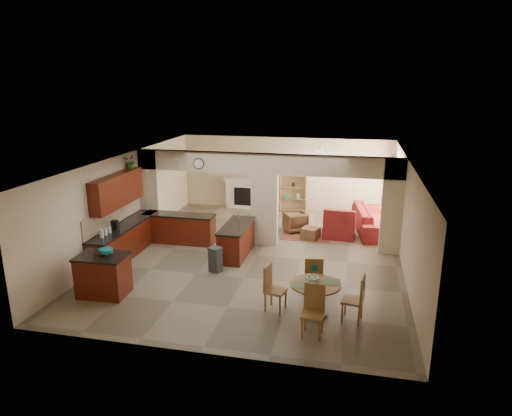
% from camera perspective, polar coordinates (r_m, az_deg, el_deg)
% --- Properties ---
extents(floor, '(10.00, 10.00, 0.00)m').
position_cam_1_polar(floor, '(13.21, 0.19, -5.93)').
color(floor, '#7B6F55').
rests_on(floor, ground).
extents(ceiling, '(10.00, 10.00, 0.00)m').
position_cam_1_polar(ceiling, '(12.46, 0.20, 6.14)').
color(ceiling, white).
rests_on(ceiling, wall_back).
extents(wall_back, '(8.00, 0.00, 8.00)m').
position_cam_1_polar(wall_back, '(17.55, 3.66, 4.26)').
color(wall_back, beige).
rests_on(wall_back, floor).
extents(wall_front, '(8.00, 0.00, 8.00)m').
position_cam_1_polar(wall_front, '(8.24, -7.27, -9.33)').
color(wall_front, beige).
rests_on(wall_front, floor).
extents(wall_left, '(0.00, 10.00, 10.00)m').
position_cam_1_polar(wall_left, '(14.13, -15.87, 0.87)').
color(wall_left, beige).
rests_on(wall_left, floor).
extents(wall_right, '(0.00, 10.00, 10.00)m').
position_cam_1_polar(wall_right, '(12.58, 18.31, -1.13)').
color(wall_right, beige).
rests_on(wall_right, floor).
extents(partition_left_pier, '(0.60, 0.25, 2.80)m').
position_cam_1_polar(partition_left_pier, '(14.86, -13.06, 1.78)').
color(partition_left_pier, beige).
rests_on(partition_left_pier, floor).
extents(partition_center_pier, '(0.80, 0.25, 2.20)m').
position_cam_1_polar(partition_center_pier, '(13.79, 1.07, -0.17)').
color(partition_center_pier, beige).
rests_on(partition_center_pier, floor).
extents(partition_right_pier, '(0.60, 0.25, 2.80)m').
position_cam_1_polar(partition_right_pier, '(13.51, 16.66, 0.14)').
color(partition_right_pier, beige).
rests_on(partition_right_pier, floor).
extents(partition_header, '(8.00, 0.25, 0.60)m').
position_cam_1_polar(partition_header, '(13.47, 1.11, 5.56)').
color(partition_header, beige).
rests_on(partition_header, partition_center_pier).
extents(kitchen_counter, '(2.52, 3.29, 1.48)m').
position_cam_1_polar(kitchen_counter, '(13.85, -13.35, -3.28)').
color(kitchen_counter, '#461508').
rests_on(kitchen_counter, floor).
extents(upper_cabinets, '(0.35, 2.40, 0.90)m').
position_cam_1_polar(upper_cabinets, '(13.24, -16.95, 2.14)').
color(upper_cabinets, '#461508').
rests_on(upper_cabinets, wall_left).
extents(peninsula, '(0.70, 1.85, 0.91)m').
position_cam_1_polar(peninsula, '(13.08, -2.49, -4.03)').
color(peninsula, '#461508').
rests_on(peninsula, floor).
extents(wall_clock, '(0.34, 0.03, 0.34)m').
position_cam_1_polar(wall_clock, '(13.87, -7.19, 5.52)').
color(wall_clock, '#4C2B19').
rests_on(wall_clock, partition_header).
extents(rug, '(1.60, 1.30, 0.01)m').
position_cam_1_polar(rug, '(14.99, 6.40, -3.35)').
color(rug, brown).
rests_on(rug, floor).
extents(fireplace, '(1.60, 0.35, 1.20)m').
position_cam_1_polar(fireplace, '(17.87, -1.55, 1.91)').
color(fireplace, silver).
rests_on(fireplace, floor).
extents(shelving_unit, '(1.00, 0.32, 1.80)m').
position_cam_1_polar(shelving_unit, '(17.43, 4.68, 2.48)').
color(shelving_unit, brown).
rests_on(shelving_unit, floor).
extents(window_a, '(0.02, 0.90, 1.90)m').
position_cam_1_polar(window_a, '(14.83, 17.32, 0.65)').
color(window_a, white).
rests_on(window_a, wall_right).
extents(window_b, '(0.02, 0.90, 1.90)m').
position_cam_1_polar(window_b, '(16.48, 16.87, 2.14)').
color(window_b, white).
rests_on(window_b, wall_right).
extents(glazed_door, '(0.02, 0.70, 2.10)m').
position_cam_1_polar(glazed_door, '(15.69, 17.04, 0.90)').
color(glazed_door, white).
rests_on(glazed_door, wall_right).
extents(drape_a_left, '(0.10, 0.28, 2.30)m').
position_cam_1_polar(drape_a_left, '(14.25, 17.34, 0.05)').
color(drape_a_left, '#402019').
rests_on(drape_a_left, wall_right).
extents(drape_a_right, '(0.10, 0.28, 2.30)m').
position_cam_1_polar(drape_a_right, '(15.41, 17.00, 1.22)').
color(drape_a_right, '#402019').
rests_on(drape_a_right, wall_right).
extents(drape_b_left, '(0.10, 0.28, 2.30)m').
position_cam_1_polar(drape_b_left, '(15.90, 16.87, 1.66)').
color(drape_b_left, '#402019').
rests_on(drape_b_left, wall_right).
extents(drape_b_right, '(0.10, 0.28, 2.30)m').
position_cam_1_polar(drape_b_right, '(17.06, 16.60, 2.61)').
color(drape_b_right, '#402019').
rests_on(drape_b_right, wall_right).
extents(ceiling_fan, '(1.00, 1.00, 0.10)m').
position_cam_1_polar(ceiling_fan, '(15.22, 8.19, 6.81)').
color(ceiling_fan, white).
rests_on(ceiling_fan, ceiling).
extents(kitchen_island, '(1.17, 0.86, 0.98)m').
position_cam_1_polar(kitchen_island, '(11.30, -18.55, -7.94)').
color(kitchen_island, '#461508').
rests_on(kitchen_island, floor).
extents(teal_bowl, '(0.31, 0.31, 0.15)m').
position_cam_1_polar(teal_bowl, '(11.09, -18.22, -5.23)').
color(teal_bowl, '#138187').
rests_on(teal_bowl, kitchen_island).
extents(trash_can, '(0.36, 0.34, 0.62)m').
position_cam_1_polar(trash_can, '(12.06, -5.09, -6.57)').
color(trash_can, '#303033').
rests_on(trash_can, floor).
extents(dining_table, '(1.08, 1.08, 0.74)m').
position_cam_1_polar(dining_table, '(9.92, 7.39, -10.61)').
color(dining_table, brown).
rests_on(dining_table, floor).
extents(fruit_bowl, '(0.29, 0.29, 0.15)m').
position_cam_1_polar(fruit_bowl, '(9.81, 7.07, -8.85)').
color(fruit_bowl, '#5FA523').
rests_on(fruit_bowl, dining_table).
extents(sofa, '(2.91, 1.46, 0.81)m').
position_cam_1_polar(sofa, '(15.63, 14.46, -1.41)').
color(sofa, maroon).
rests_on(sofa, floor).
extents(chaise, '(1.02, 0.85, 0.39)m').
position_cam_1_polar(chaise, '(14.87, 10.31, -2.89)').
color(chaise, maroon).
rests_on(chaise, floor).
extents(armchair, '(0.95, 0.96, 0.65)m').
position_cam_1_polar(armchair, '(15.22, 4.93, -1.74)').
color(armchair, maroon).
rests_on(armchair, floor).
extents(ottoman, '(0.63, 0.63, 0.36)m').
position_cam_1_polar(ottoman, '(14.60, 6.84, -3.15)').
color(ottoman, maroon).
rests_on(ottoman, floor).
extents(plant, '(0.39, 0.35, 0.41)m').
position_cam_1_polar(plant, '(13.89, -15.37, 5.64)').
color(plant, '#1F4F15').
rests_on(plant, upper_cabinets).
extents(chair_north, '(0.50, 0.50, 1.02)m').
position_cam_1_polar(chair_north, '(10.59, 7.16, -8.47)').
color(chair_north, brown).
rests_on(chair_north, floor).
extents(chair_east, '(0.48, 0.48, 1.02)m').
position_cam_1_polar(chair_east, '(9.81, 12.50, -10.78)').
color(chair_east, brown).
rests_on(chair_east, floor).
extents(chair_south, '(0.45, 0.45, 1.02)m').
position_cam_1_polar(chair_south, '(9.24, 7.20, -12.28)').
color(chair_south, brown).
rests_on(chair_south, floor).
extents(chair_west, '(0.50, 0.50, 1.02)m').
position_cam_1_polar(chair_west, '(10.07, 2.03, -9.69)').
color(chair_west, brown).
rests_on(chair_west, floor).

